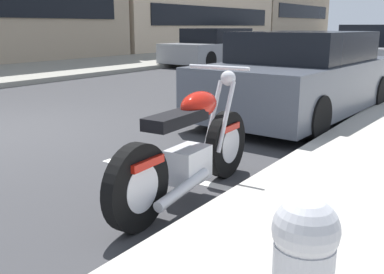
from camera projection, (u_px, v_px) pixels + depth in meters
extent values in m
cube|color=gray|center=(159.00, 59.00, 19.44)|extent=(120.00, 5.00, 0.14)
cube|color=silver|center=(185.00, 178.00, 4.41)|extent=(0.12, 2.20, 0.01)
cylinder|color=black|center=(226.00, 144.00, 4.42)|extent=(0.67, 0.14, 0.67)
cylinder|color=silver|center=(226.00, 144.00, 4.42)|extent=(0.37, 0.14, 0.37)
cylinder|color=black|center=(137.00, 187.00, 3.24)|extent=(0.67, 0.14, 0.67)
cylinder|color=silver|center=(137.00, 187.00, 3.24)|extent=(0.37, 0.14, 0.37)
cube|color=silver|center=(188.00, 164.00, 3.83)|extent=(0.41, 0.28, 0.30)
cube|color=black|center=(176.00, 119.00, 3.58)|extent=(0.69, 0.26, 0.10)
ellipsoid|color=#B7190F|center=(199.00, 105.00, 3.86)|extent=(0.49, 0.26, 0.24)
cube|color=#B7190F|center=(140.00, 162.00, 3.24)|extent=(0.37, 0.20, 0.06)
cube|color=#B7190F|center=(225.00, 127.00, 4.36)|extent=(0.33, 0.18, 0.06)
cylinder|color=silver|center=(213.00, 115.00, 4.26)|extent=(0.34, 0.06, 0.65)
cylinder|color=silver|center=(226.00, 117.00, 4.18)|extent=(0.34, 0.06, 0.65)
cylinder|color=silver|center=(219.00, 67.00, 4.08)|extent=(0.07, 0.62, 0.04)
sphere|color=silver|center=(228.00, 78.00, 4.27)|extent=(0.15, 0.15, 0.15)
cylinder|color=silver|center=(183.00, 189.00, 3.54)|extent=(0.71, 0.13, 0.16)
cube|color=#4C515B|center=(301.00, 84.00, 7.29)|extent=(4.35, 2.06, 0.77)
cube|color=black|center=(305.00, 46.00, 7.18)|extent=(2.36, 1.81, 0.47)
cylinder|color=black|center=(291.00, 86.00, 8.93)|extent=(0.63, 0.25, 0.62)
cylinder|color=black|center=(377.00, 93.00, 7.93)|extent=(0.63, 0.25, 0.62)
cylinder|color=black|center=(211.00, 105.00, 6.77)|extent=(0.63, 0.25, 0.62)
cylinder|color=black|center=(315.00, 118.00, 5.77)|extent=(0.63, 0.25, 0.62)
cube|color=gray|center=(379.00, 61.00, 12.00)|extent=(4.45, 1.80, 0.81)
cube|color=black|center=(382.00, 35.00, 11.80)|extent=(2.36, 1.63, 0.54)
cylinder|color=black|center=(363.00, 65.00, 13.66)|extent=(0.62, 0.23, 0.62)
cylinder|color=black|center=(333.00, 73.00, 11.35)|extent=(0.62, 0.23, 0.62)
cylinder|color=black|center=(380.00, 59.00, 16.00)|extent=(0.63, 0.26, 0.62)
cube|color=gray|center=(213.00, 52.00, 17.11)|extent=(4.62, 2.09, 0.70)
cube|color=black|center=(217.00, 35.00, 17.14)|extent=(2.59, 1.84, 0.53)
cylinder|color=black|center=(209.00, 60.00, 15.50)|extent=(0.63, 0.25, 0.62)
cylinder|color=black|center=(172.00, 58.00, 16.51)|extent=(0.63, 0.25, 0.62)
cylinder|color=black|center=(252.00, 56.00, 17.82)|extent=(0.63, 0.25, 0.62)
cylinder|color=black|center=(217.00, 54.00, 18.82)|extent=(0.63, 0.25, 0.62)
sphere|color=#B7B7BC|center=(306.00, 230.00, 1.54)|extent=(0.24, 0.24, 0.24)
cube|color=black|center=(1.00, 1.00, 15.38)|extent=(11.13, 0.06, 1.10)
cube|color=black|center=(219.00, 16.00, 27.18)|extent=(13.02, 0.06, 1.10)
cube|color=black|center=(305.00, 12.00, 38.68)|extent=(11.11, 0.06, 1.10)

